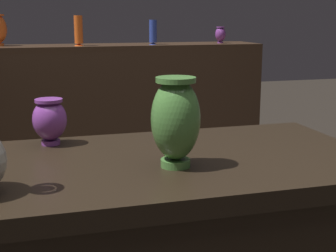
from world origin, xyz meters
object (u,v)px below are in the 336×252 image
at_px(shelf_vase_right, 153,32).
at_px(shelf_vase_center, 79,31).
at_px(shelf_vase_far_right, 220,34).
at_px(vase_centerpiece, 176,119).
at_px(vase_left_accent, 50,120).

relative_size(shelf_vase_right, shelf_vase_center, 0.85).
distance_m(shelf_vase_center, shelf_vase_far_right, 1.04).
height_order(vase_centerpiece, vase_left_accent, vase_centerpiece).
height_order(vase_left_accent, shelf_vase_center, shelf_vase_center).
relative_size(vase_centerpiece, shelf_vase_far_right, 1.95).
xyz_separation_m(shelf_vase_right, shelf_vase_far_right, (0.52, 0.03, -0.02)).
xyz_separation_m(vase_centerpiece, shelf_vase_center, (-0.02, 2.20, 0.16)).
bearing_deg(shelf_vase_center, vase_left_accent, -98.60).
distance_m(shelf_vase_right, shelf_vase_center, 0.52).
bearing_deg(shelf_vase_center, shelf_vase_far_right, 2.91).
xyz_separation_m(vase_left_accent, shelf_vase_center, (0.28, 1.88, 0.21)).
bearing_deg(shelf_vase_right, vase_left_accent, -112.91).
bearing_deg(shelf_vase_far_right, vase_left_accent, -124.41).
bearing_deg(vase_left_accent, shelf_vase_center, 81.40).
height_order(vase_centerpiece, shelf_vase_center, shelf_vase_center).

